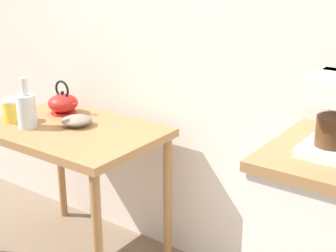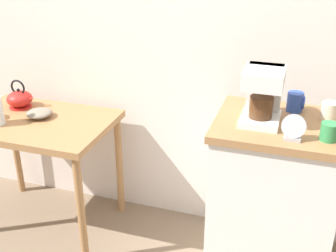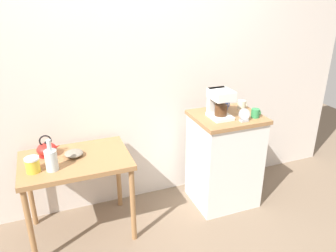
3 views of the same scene
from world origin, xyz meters
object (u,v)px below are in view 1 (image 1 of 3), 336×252
bowl_stoneware (77,120)px  glass_carafe_vase (26,110)px  canister_enamel (13,110)px  teakettle (63,103)px

bowl_stoneware → glass_carafe_vase: 0.25m
canister_enamel → teakettle: bearing=64.9°
canister_enamel → bowl_stoneware: bearing=23.7°
teakettle → canister_enamel: 0.26m
bowl_stoneware → glass_carafe_vase: glass_carafe_vase is taller
bowl_stoneware → glass_carafe_vase: (-0.18, -0.16, 0.06)m
glass_carafe_vase → canister_enamel: 0.14m
teakettle → glass_carafe_vase: (0.02, -0.26, 0.03)m
teakettle → glass_carafe_vase: 0.26m
bowl_stoneware → canister_enamel: (-0.31, -0.14, 0.03)m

